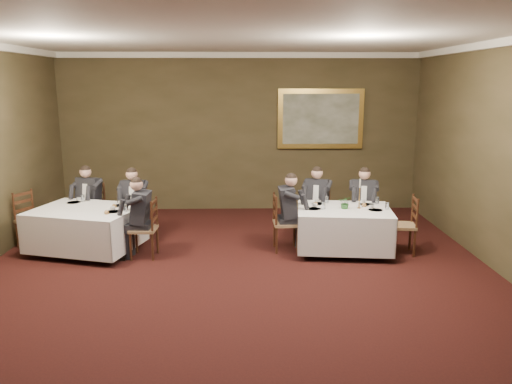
{
  "coord_description": "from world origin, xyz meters",
  "views": [
    {
      "loc": [
        0.13,
        -6.22,
        2.87
      ],
      "look_at": [
        0.3,
        1.56,
        1.15
      ],
      "focal_mm": 35.0,
      "sensor_mm": 36.0,
      "label": 1
    }
  ],
  "objects_px": {
    "diner_main_backleft": "(317,211)",
    "chair_main_endright": "(402,237)",
    "chair_sec_backright": "(136,224)",
    "painting": "(321,119)",
    "chair_main_endleft": "(285,234)",
    "diner_sec_backright": "(135,212)",
    "table_main": "(343,226)",
    "candlestick": "(359,197)",
    "chair_sec_backleft": "(92,220)",
    "diner_sec_backleft": "(91,209)",
    "chair_main_backleft": "(317,222)",
    "diner_main_endleft": "(286,222)",
    "centerpiece": "(345,202)",
    "diner_main_backright": "(363,212)",
    "diner_sec_endright": "(143,227)",
    "chair_main_backright": "(362,223)",
    "chair_sec_endleft": "(33,231)",
    "chair_sec_endright": "(145,241)",
    "table_second": "(86,227)"
  },
  "relations": [
    {
      "from": "diner_main_backleft",
      "to": "chair_main_endright",
      "type": "height_order",
      "value": "diner_main_backleft"
    },
    {
      "from": "chair_sec_backright",
      "to": "painting",
      "type": "relative_size",
      "value": 0.53
    },
    {
      "from": "chair_main_endleft",
      "to": "chair_main_endright",
      "type": "xyz_separation_m",
      "value": [
        1.99,
        -0.2,
        0.0
      ]
    },
    {
      "from": "painting",
      "to": "chair_sec_backright",
      "type": "bearing_deg",
      "value": -149.95
    },
    {
      "from": "chair_main_endleft",
      "to": "diner_sec_backright",
      "type": "bearing_deg",
      "value": -107.32
    },
    {
      "from": "table_main",
      "to": "chair_main_endright",
      "type": "bearing_deg",
      "value": -5.82
    },
    {
      "from": "candlestick",
      "to": "painting",
      "type": "height_order",
      "value": "painting"
    },
    {
      "from": "diner_sec_backright",
      "to": "chair_main_endleft",
      "type": "bearing_deg",
      "value": 167.65
    },
    {
      "from": "diner_main_backleft",
      "to": "chair_sec_backleft",
      "type": "xyz_separation_m",
      "value": [
        -4.28,
        0.22,
        -0.23
      ]
    },
    {
      "from": "candlestick",
      "to": "diner_sec_backleft",
      "type": "bearing_deg",
      "value": 168.17
    },
    {
      "from": "diner_sec_backleft",
      "to": "painting",
      "type": "relative_size",
      "value": 0.71
    },
    {
      "from": "chair_main_backleft",
      "to": "diner_main_endleft",
      "type": "height_order",
      "value": "diner_main_endleft"
    },
    {
      "from": "chair_sec_backleft",
      "to": "centerpiece",
      "type": "xyz_separation_m",
      "value": [
        4.63,
        -1.06,
        0.6
      ]
    },
    {
      "from": "diner_main_backright",
      "to": "chair_main_endright",
      "type": "height_order",
      "value": "diner_main_backright"
    },
    {
      "from": "chair_main_backleft",
      "to": "diner_sec_endright",
      "type": "height_order",
      "value": "diner_sec_endright"
    },
    {
      "from": "chair_sec_backright",
      "to": "chair_main_backright",
      "type": "bearing_deg",
      "value": -178.63
    },
    {
      "from": "diner_main_endleft",
      "to": "diner_sec_backright",
      "type": "xyz_separation_m",
      "value": [
        -2.75,
        0.7,
        0.0
      ]
    },
    {
      "from": "diner_sec_endright",
      "to": "chair_sec_backleft",
      "type": "bearing_deg",
      "value": 46.73
    },
    {
      "from": "diner_main_backright",
      "to": "chair_sec_endleft",
      "type": "bearing_deg",
      "value": 14.9
    },
    {
      "from": "chair_main_backleft",
      "to": "chair_main_backright",
      "type": "xyz_separation_m",
      "value": [
        0.84,
        -0.09,
        0.0
      ]
    },
    {
      "from": "chair_sec_backright",
      "to": "table_main",
      "type": "bearing_deg",
      "value": 169.74
    },
    {
      "from": "chair_main_endleft",
      "to": "centerpiece",
      "type": "distance_m",
      "value": 1.18
    },
    {
      "from": "centerpiece",
      "to": "painting",
      "type": "distance_m",
      "value": 3.2
    },
    {
      "from": "diner_main_endleft",
      "to": "diner_main_backright",
      "type": "bearing_deg",
      "value": 110.78
    },
    {
      "from": "chair_main_backright",
      "to": "chair_main_endright",
      "type": "height_order",
      "value": "same"
    },
    {
      "from": "chair_sec_endright",
      "to": "chair_sec_endleft",
      "type": "height_order",
      "value": "same"
    },
    {
      "from": "table_main",
      "to": "chair_sec_backleft",
      "type": "height_order",
      "value": "chair_sec_backleft"
    },
    {
      "from": "chair_main_endleft",
      "to": "centerpiece",
      "type": "xyz_separation_m",
      "value": [
        1.01,
        -0.1,
        0.6
      ]
    },
    {
      "from": "diner_sec_backright",
      "to": "chair_sec_endleft",
      "type": "xyz_separation_m",
      "value": [
        -1.72,
        -0.42,
        -0.23
      ]
    },
    {
      "from": "diner_main_backright",
      "to": "chair_sec_backright",
      "type": "height_order",
      "value": "diner_main_backright"
    },
    {
      "from": "diner_main_backleft",
      "to": "diner_sec_backleft",
      "type": "bearing_deg",
      "value": 17.15
    },
    {
      "from": "chair_sec_endright",
      "to": "painting",
      "type": "relative_size",
      "value": 0.53
    },
    {
      "from": "diner_main_backleft",
      "to": "table_second",
      "type": "bearing_deg",
      "value": 30.43
    },
    {
      "from": "table_second",
      "to": "chair_sec_backleft",
      "type": "xyz_separation_m",
      "value": [
        -0.21,
        0.97,
        -0.17
      ]
    },
    {
      "from": "chair_main_backright",
      "to": "diner_main_backleft",
      "type": "bearing_deg",
      "value": 6.31
    },
    {
      "from": "chair_main_backright",
      "to": "diner_main_endleft",
      "type": "height_order",
      "value": "diner_main_endleft"
    },
    {
      "from": "chair_main_endright",
      "to": "diner_sec_backright",
      "type": "bearing_deg",
      "value": 86.38
    },
    {
      "from": "chair_main_endleft",
      "to": "painting",
      "type": "height_order",
      "value": "painting"
    },
    {
      "from": "table_main",
      "to": "chair_sec_endleft",
      "type": "xyz_separation_m",
      "value": [
        -5.46,
        0.38,
        -0.17
      ]
    },
    {
      "from": "diner_sec_backright",
      "to": "chair_sec_endleft",
      "type": "bearing_deg",
      "value": 15.71
    },
    {
      "from": "table_second",
      "to": "centerpiece",
      "type": "height_order",
      "value": "centerpiece"
    },
    {
      "from": "chair_main_endleft",
      "to": "diner_sec_backleft",
      "type": "distance_m",
      "value": 3.75
    },
    {
      "from": "diner_main_endleft",
      "to": "candlestick",
      "type": "relative_size",
      "value": 2.56
    },
    {
      "from": "chair_main_endright",
      "to": "candlestick",
      "type": "height_order",
      "value": "candlestick"
    },
    {
      "from": "chair_main_endleft",
      "to": "diner_sec_endright",
      "type": "xyz_separation_m",
      "value": [
        -2.38,
        -0.3,
        0.23
      ]
    },
    {
      "from": "table_main",
      "to": "diner_sec_endright",
      "type": "height_order",
      "value": "diner_sec_endright"
    },
    {
      "from": "painting",
      "to": "diner_sec_endright",
      "type": "bearing_deg",
      "value": -136.75
    },
    {
      "from": "chair_main_endright",
      "to": "chair_sec_endleft",
      "type": "relative_size",
      "value": 1.0
    },
    {
      "from": "diner_sec_backleft",
      "to": "diner_sec_endright",
      "type": "height_order",
      "value": "same"
    },
    {
      "from": "chair_main_endleft",
      "to": "chair_sec_endright",
      "type": "xyz_separation_m",
      "value": [
        -2.37,
        -0.3,
        0.0
      ]
    }
  ]
}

